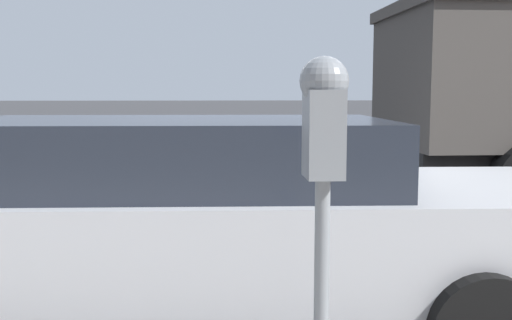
# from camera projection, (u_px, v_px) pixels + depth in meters

# --- Properties ---
(ground_plane) EXTENTS (220.00, 220.00, 0.00)m
(ground_plane) POSITION_uv_depth(u_px,v_px,m) (257.00, 283.00, 5.03)
(ground_plane) COLOR #333335
(parking_meter) EXTENTS (0.21, 0.19, 1.58)m
(parking_meter) POSITION_uv_depth(u_px,v_px,m) (323.00, 153.00, 2.32)
(parking_meter) COLOR gray
(parking_meter) RESTS_ON sidewalk
(car_silver) EXTENTS (2.10, 5.02, 1.42)m
(car_silver) POSITION_uv_depth(u_px,v_px,m) (199.00, 217.00, 4.01)
(car_silver) COLOR #B7BABF
(car_silver) RESTS_ON ground_plane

